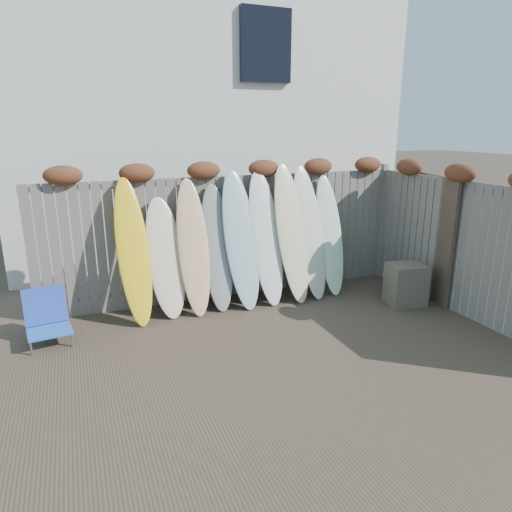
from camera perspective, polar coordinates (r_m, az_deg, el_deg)
name	(u,v)px	position (r m, az deg, el deg)	size (l,w,h in m)	color
ground	(292,359)	(5.76, 4.57, -12.71)	(80.00, 80.00, 0.00)	#493A2D
back_fence	(232,226)	(7.46, -3.00, 3.74)	(6.05, 0.28, 2.24)	slate
right_fence	(473,242)	(7.29, 25.44, 1.59)	(0.28, 4.40, 2.24)	slate
house	(192,107)	(11.36, -8.05, 18.01)	(8.50, 5.50, 6.33)	silver
beach_chair	(47,318)	(6.64, -24.65, -7.06)	(0.60, 0.63, 0.71)	blue
wooden_crate	(406,284)	(7.67, 18.23, -3.37)	(0.56, 0.47, 0.65)	#6E6453
lattice_panel	(430,237)	(8.00, 20.97, 2.23)	(0.06, 1.34, 2.01)	brown
surfboard_0	(133,252)	(6.71, -15.09, 0.50)	(0.46, 0.07, 2.15)	yellow
surfboard_1	(166,258)	(6.87, -11.23, -0.21)	(0.55, 0.07, 1.83)	beige
surfboard_2	(193,247)	(6.90, -7.83, 1.09)	(0.47, 0.07, 2.09)	tan
surfboard_3	(217,248)	(7.04, -4.89, 1.06)	(0.47, 0.07, 1.98)	gray
surfboard_4	(241,240)	(7.08, -1.90, 2.03)	(0.54, 0.07, 2.20)	#95B9C7
surfboard_5	(266,238)	(7.24, 1.26, 2.28)	(0.51, 0.07, 2.18)	silver
surfboard_6	(292,233)	(7.37, 4.49, 2.86)	(0.52, 0.07, 2.28)	beige
surfboard_7	(310,232)	(7.56, 6.73, 2.94)	(0.51, 0.07, 2.23)	silver
surfboard_8	(330,235)	(7.80, 9.18, 2.60)	(0.46, 0.07, 2.05)	silver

